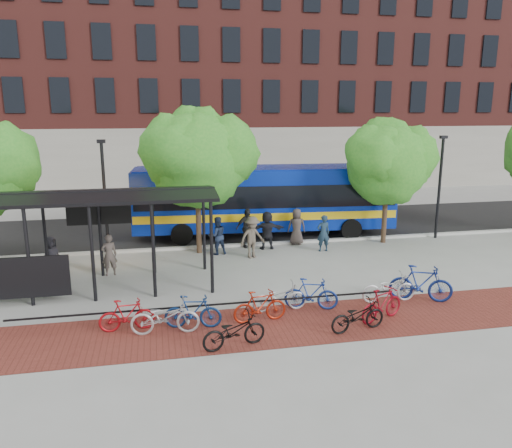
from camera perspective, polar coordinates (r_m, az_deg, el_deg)
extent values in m
plane|color=#9E9E99|center=(20.26, 2.89, -5.38)|extent=(160.00, 160.00, 0.00)
cube|color=black|center=(27.78, -1.20, -0.25)|extent=(160.00, 8.00, 0.01)
cube|color=#B7B7B2|center=(23.97, 0.52, -2.28)|extent=(160.00, 0.25, 0.12)
cube|color=maroon|center=(15.30, 0.21, -11.66)|extent=(24.00, 3.00, 0.01)
cube|color=black|center=(15.93, -5.12, -10.69)|extent=(12.00, 0.05, 0.95)
cube|color=maroon|center=(47.14, 7.18, 17.34)|extent=(55.00, 14.00, 20.00)
cube|color=#7A664C|center=(60.28, -23.61, 20.23)|extent=(22.00, 22.00, 30.00)
cylinder|color=black|center=(17.91, -24.57, -3.54)|extent=(0.12, 0.12, 3.30)
cylinder|color=black|center=(20.46, -22.94, -1.43)|extent=(0.12, 0.12, 3.30)
cylinder|color=black|center=(17.55, -18.20, -3.32)|extent=(0.12, 0.12, 3.30)
cylinder|color=black|center=(20.14, -17.37, -1.19)|extent=(0.12, 0.12, 3.30)
cylinder|color=black|center=(17.42, -11.65, -3.05)|extent=(0.12, 0.12, 3.30)
cylinder|color=black|center=(20.03, -11.68, -0.94)|extent=(0.12, 0.12, 3.30)
cylinder|color=black|center=(17.51, -5.09, -2.74)|extent=(0.12, 0.12, 3.30)
cylinder|color=black|center=(20.11, -5.97, -0.68)|extent=(0.12, 0.12, 3.30)
cube|color=black|center=(17.94, -21.56, 2.67)|extent=(10.60, 1.65, 0.29)
cube|color=black|center=(19.30, -20.87, 3.40)|extent=(10.60, 1.65, 0.29)
cube|color=black|center=(20.04, -20.47, 2.61)|extent=(9.00, 0.10, 0.40)
cube|color=black|center=(20.08, -17.49, 0.95)|extent=(2.40, 0.12, 0.70)
cube|color=#FF7200|center=(20.15, -17.46, 1.00)|extent=(2.20, 0.02, 0.55)
sphere|color=#2B7F22|center=(23.05, -27.17, 6.35)|extent=(3.20, 3.20, 3.20)
cylinder|color=#382619|center=(22.57, -6.57, -0.19)|extent=(0.24, 0.24, 2.52)
sphere|color=#2B7F22|center=(22.09, -6.77, 7.25)|extent=(4.20, 4.20, 4.20)
sphere|color=#2B7F22|center=(22.37, -4.12, 8.15)|extent=(3.36, 3.36, 3.36)
sphere|color=#2B7F22|center=(21.70, -8.96, 8.14)|extent=(3.15, 3.15, 3.15)
sphere|color=#2B7F22|center=(22.43, -6.65, 9.39)|extent=(2.94, 2.94, 2.94)
cylinder|color=#382619|center=(25.00, 14.45, 0.48)|extent=(0.24, 0.24, 2.27)
sphere|color=#2B7F22|center=(24.57, 14.80, 6.54)|extent=(3.80, 3.80, 3.80)
sphere|color=#2B7F22|center=(25.15, 16.60, 7.26)|extent=(3.04, 3.04, 3.04)
sphere|color=#2B7F22|center=(23.94, 13.53, 7.41)|extent=(2.85, 2.85, 2.85)
sphere|color=#2B7F22|center=(24.90, 14.71, 8.48)|extent=(2.66, 2.66, 2.66)
cylinder|color=black|center=(22.65, -16.86, 2.58)|extent=(0.14, 0.14, 5.00)
cube|color=black|center=(22.35, -17.29, 9.01)|extent=(0.35, 0.20, 0.15)
cylinder|color=black|center=(26.45, 20.21, 3.77)|extent=(0.14, 0.14, 5.00)
cube|color=black|center=(26.19, 20.65, 9.28)|extent=(0.35, 0.20, 0.15)
cube|color=#082398|center=(25.46, 0.96, 3.08)|extent=(13.25, 3.82, 3.00)
cube|color=black|center=(25.42, 0.96, 3.62)|extent=(12.99, 3.84, 1.09)
cube|color=gold|center=(25.60, 0.95, 1.45)|extent=(13.12, 3.86, 0.38)
cube|color=#082398|center=(25.25, 0.97, 6.30)|extent=(12.97, 3.51, 0.20)
cylinder|color=black|center=(24.14, -8.46, -1.18)|extent=(1.07, 0.38, 1.05)
cylinder|color=black|center=(26.90, -8.34, 0.29)|extent=(1.07, 0.38, 1.05)
cylinder|color=black|center=(25.34, 10.81, -0.59)|extent=(1.07, 0.38, 1.05)
cylinder|color=black|center=(27.98, 9.05, 0.77)|extent=(1.07, 0.38, 1.05)
imported|color=#9F0E14|center=(15.34, -14.53, -10.05)|extent=(1.65, 0.55, 0.98)
imported|color=#A5A5A8|center=(14.90, -10.35, -10.40)|extent=(2.02, 0.80, 1.04)
imported|color=navy|center=(15.14, -7.22, -9.93)|extent=(1.77, 0.78, 1.03)
imported|color=black|center=(13.91, -2.53, -12.14)|extent=(1.93, 1.05, 0.96)
imported|color=maroon|center=(15.44, 0.45, -9.38)|extent=(1.72, 0.64, 1.01)
imported|color=#B7B7BA|center=(16.28, 2.69, -8.33)|extent=(1.81, 0.70, 0.94)
imported|color=navy|center=(16.45, 6.32, -7.94)|extent=(1.82, 1.02, 1.05)
imported|color=black|center=(15.16, 11.54, -10.25)|extent=(1.86, 0.94, 0.93)
imported|color=maroon|center=(16.00, 14.19, -8.89)|extent=(1.81, 1.16, 1.05)
imported|color=#BDBDC0|center=(17.57, 14.92, -7.04)|extent=(1.90, 0.70, 0.99)
imported|color=navy|center=(17.88, 18.32, -6.46)|extent=(2.15, 1.39, 1.26)
imported|color=black|center=(21.09, -22.34, -3.39)|extent=(0.87, 0.91, 1.57)
imported|color=#493F3A|center=(20.32, -16.43, -3.41)|extent=(0.68, 0.53, 1.65)
imported|color=#1D2945|center=(22.35, -4.47, -1.34)|extent=(0.96, 0.83, 1.72)
imported|color=brown|center=(21.75, -0.44, -1.52)|extent=(1.35, 1.04, 1.85)
imported|color=black|center=(23.42, -1.04, -0.45)|extent=(1.16, 0.68, 1.86)
imported|color=black|center=(23.13, 1.27, -0.71)|extent=(1.69, 0.61, 1.79)
imported|color=#413734|center=(23.99, 4.66, -0.30)|extent=(0.92, 0.66, 1.75)
imported|color=#1B2E3F|center=(22.97, 7.70, -1.05)|extent=(0.64, 0.44, 1.70)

